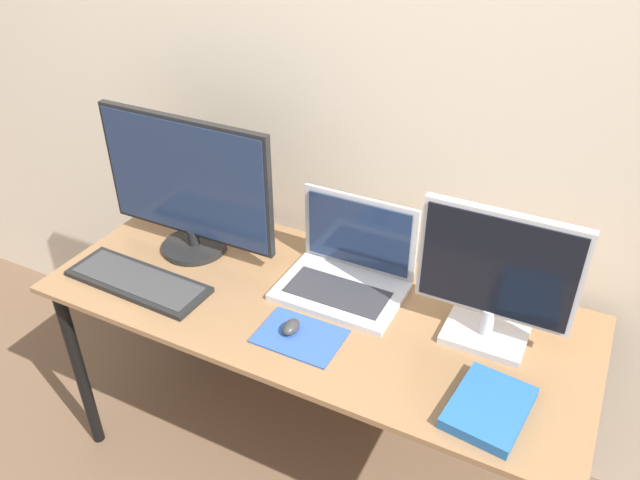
{
  "coord_description": "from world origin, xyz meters",
  "views": [
    {
      "loc": [
        0.66,
        -0.93,
        1.85
      ],
      "look_at": [
        0.02,
        0.34,
        0.92
      ],
      "focal_mm": 35.0,
      "sensor_mm": 36.0,
      "label": 1
    }
  ],
  "objects_px": {
    "monitor_right": "(496,278)",
    "mouse": "(291,327)",
    "keyboard": "(138,281)",
    "monitor_left": "(187,187)",
    "book": "(489,408)",
    "laptop": "(348,267)"
  },
  "relations": [
    {
      "from": "keyboard",
      "to": "book",
      "type": "height_order",
      "value": "book"
    },
    {
      "from": "monitor_left",
      "to": "mouse",
      "type": "distance_m",
      "value": 0.57
    },
    {
      "from": "keyboard",
      "to": "mouse",
      "type": "distance_m",
      "value": 0.52
    },
    {
      "from": "keyboard",
      "to": "mouse",
      "type": "xyz_separation_m",
      "value": [
        0.52,
        0.02,
        0.01
      ]
    },
    {
      "from": "monitor_right",
      "to": "keyboard",
      "type": "bearing_deg",
      "value": -166.8
    },
    {
      "from": "monitor_right",
      "to": "mouse",
      "type": "distance_m",
      "value": 0.55
    },
    {
      "from": "monitor_left",
      "to": "mouse",
      "type": "xyz_separation_m",
      "value": [
        0.48,
        -0.22,
        -0.21
      ]
    },
    {
      "from": "book",
      "to": "monitor_left",
      "type": "bearing_deg",
      "value": 166.31
    },
    {
      "from": "monitor_left",
      "to": "monitor_right",
      "type": "distance_m",
      "value": 0.96
    },
    {
      "from": "monitor_right",
      "to": "book",
      "type": "height_order",
      "value": "monitor_right"
    },
    {
      "from": "monitor_right",
      "to": "keyboard",
      "type": "xyz_separation_m",
      "value": [
        -1.0,
        -0.23,
        -0.19
      ]
    },
    {
      "from": "laptop",
      "to": "keyboard",
      "type": "relative_size",
      "value": 0.79
    },
    {
      "from": "monitor_left",
      "to": "keyboard",
      "type": "height_order",
      "value": "monitor_left"
    },
    {
      "from": "keyboard",
      "to": "book",
      "type": "xyz_separation_m",
      "value": [
        1.07,
        -0.02,
        0.01
      ]
    },
    {
      "from": "monitor_left",
      "to": "book",
      "type": "relative_size",
      "value": 2.5
    },
    {
      "from": "mouse",
      "to": "monitor_right",
      "type": "bearing_deg",
      "value": 24.74
    },
    {
      "from": "monitor_right",
      "to": "mouse",
      "type": "height_order",
      "value": "monitor_right"
    },
    {
      "from": "monitor_right",
      "to": "laptop",
      "type": "relative_size",
      "value": 1.11
    },
    {
      "from": "laptop",
      "to": "book",
      "type": "bearing_deg",
      "value": -30.86
    },
    {
      "from": "mouse",
      "to": "book",
      "type": "distance_m",
      "value": 0.55
    },
    {
      "from": "book",
      "to": "laptop",
      "type": "bearing_deg",
      "value": 149.14
    },
    {
      "from": "laptop",
      "to": "book",
      "type": "relative_size",
      "value": 1.51
    }
  ]
}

